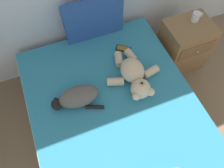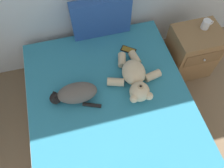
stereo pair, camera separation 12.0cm
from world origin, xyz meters
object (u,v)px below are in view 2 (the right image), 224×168
Objects in this scene: patterned_cushion at (101,18)px; bed at (115,127)px; cell_phone at (128,50)px; cat at (75,93)px; nightstand at (191,52)px; mug at (206,24)px; teddy_bear at (135,78)px.

bed is at bearing -96.91° from patterned_cushion.
patterned_cushion reaches higher than cell_phone.
nightstand is (1.32, 0.33, -0.26)m from cat.
mug is at bearing 39.66° from nightstand.
bed is 1.06m from patterned_cushion.
bed is 0.50m from cat.
patterned_cushion reaches higher than mug.
bed is 0.77m from cell_phone.
mug reaches higher than cat.
patterned_cushion is 3.61× the size of cell_phone.
bed is 3.48× the size of nightstand.
teddy_bear is at bearing -155.92° from mug.
patterned_cushion reaches higher than bed.
teddy_bear reaches higher than nightstand.
cat is at bearing -119.98° from patterned_cushion.
cell_phone is (0.20, -0.30, -0.20)m from patterned_cushion.
teddy_bear reaches higher than cell_phone.
cat is 1.44m from mug.
mug is (1.11, 0.66, 0.40)m from bed.
bed is at bearing -43.10° from cat.
bed is 0.50m from teddy_bear.
mug is at bearing 30.61° from bed.
nightstand reaches higher than cell_phone.
patterned_cushion reaches higher than nightstand.
nightstand is at bearing 14.20° from cat.
nightstand is (0.78, 0.32, -0.27)m from teddy_bear.
mug reaches higher than nightstand.
patterned_cushion is at bearing 60.02° from cat.
cat reaches higher than cell_phone.
mug is (0.07, 0.06, 0.34)m from nightstand.
mug is (1.39, 0.39, 0.08)m from cat.
teddy_bear is 0.97× the size of nightstand.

